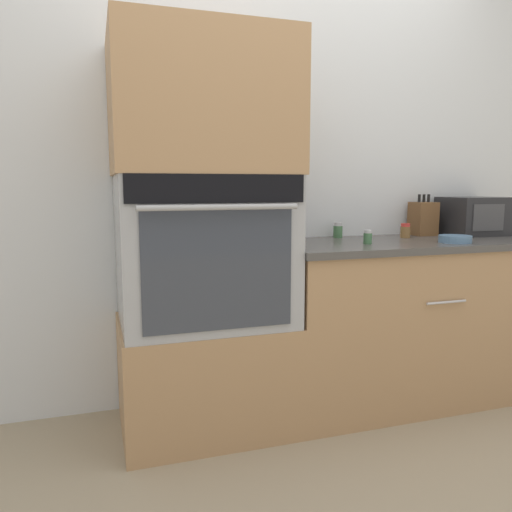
# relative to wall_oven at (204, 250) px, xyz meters

# --- Properties ---
(ground_plane) EXTENTS (12.00, 12.00, 0.00)m
(ground_plane) POSITION_rel_wall_oven_xyz_m (0.39, -0.30, -0.86)
(ground_plane) COLOR gray
(wall_back) EXTENTS (8.00, 0.05, 2.50)m
(wall_back) POSITION_rel_wall_oven_xyz_m (0.39, 0.33, 0.39)
(wall_back) COLOR silver
(wall_back) RESTS_ON ground_plane
(oven_cabinet_base) EXTENTS (0.79, 0.60, 0.52)m
(oven_cabinet_base) POSITION_rel_wall_oven_xyz_m (-0.00, 0.00, -0.60)
(oven_cabinet_base) COLOR #A87F56
(oven_cabinet_base) RESTS_ON ground_plane
(wall_oven) EXTENTS (0.76, 0.64, 0.68)m
(wall_oven) POSITION_rel_wall_oven_xyz_m (0.00, 0.00, 0.00)
(wall_oven) COLOR #9EA0A5
(wall_oven) RESTS_ON oven_cabinet_base
(oven_cabinet_upper) EXTENTS (0.79, 0.60, 0.61)m
(oven_cabinet_upper) POSITION_rel_wall_oven_xyz_m (-0.00, 0.00, 0.64)
(oven_cabinet_upper) COLOR #A87F56
(oven_cabinet_upper) RESTS_ON wall_oven
(counter_unit) EXTENTS (1.46, 0.63, 0.86)m
(counter_unit) POSITION_rel_wall_oven_xyz_m (1.11, 0.00, -0.42)
(counter_unit) COLOR #A87F56
(counter_unit) RESTS_ON ground_plane
(microwave) EXTENTS (0.34, 0.29, 0.22)m
(microwave) POSITION_rel_wall_oven_xyz_m (1.64, 0.15, 0.12)
(microwave) COLOR #232326
(microwave) RESTS_ON counter_unit
(knife_block) EXTENTS (0.13, 0.13, 0.24)m
(knife_block) POSITION_rel_wall_oven_xyz_m (1.34, 0.21, 0.10)
(knife_block) COLOR brown
(knife_block) RESTS_ON counter_unit
(bowl) EXTENTS (0.16, 0.16, 0.04)m
(bowl) POSITION_rel_wall_oven_xyz_m (1.26, -0.16, 0.02)
(bowl) COLOR #517599
(bowl) RESTS_ON counter_unit
(condiment_jar_near) EXTENTS (0.04, 0.04, 0.07)m
(condiment_jar_near) POSITION_rel_wall_oven_xyz_m (0.81, -0.08, 0.04)
(condiment_jar_near) COLOR #427047
(condiment_jar_near) RESTS_ON counter_unit
(condiment_jar_mid) EXTENTS (0.05, 0.05, 0.08)m
(condiment_jar_mid) POSITION_rel_wall_oven_xyz_m (0.81, 0.24, 0.05)
(condiment_jar_mid) COLOR #427047
(condiment_jar_mid) RESTS_ON counter_unit
(condiment_jar_far) EXTENTS (0.05, 0.05, 0.08)m
(condiment_jar_far) POSITION_rel_wall_oven_xyz_m (1.16, 0.12, 0.05)
(condiment_jar_far) COLOR brown
(condiment_jar_far) RESTS_ON counter_unit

